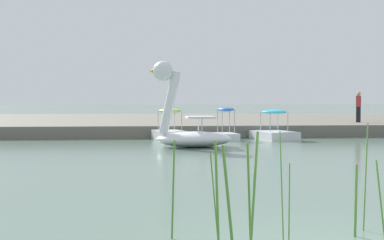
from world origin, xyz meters
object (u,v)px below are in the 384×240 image
pedal_boat_cyan (274,131)px  pedal_boat_blue (226,130)px  person_on_path (358,106)px  swan_boat (188,126)px  pedal_boat_lime (170,131)px

pedal_boat_cyan → pedal_boat_blue: bearing=-179.0°
pedal_boat_blue → person_on_path: person_on_path is taller
swan_boat → pedal_boat_lime: bearing=97.1°
swan_boat → person_on_path: bearing=39.2°
swan_boat → pedal_boat_cyan: size_ratio=1.26×
pedal_boat_cyan → person_on_path: bearing=37.9°
pedal_boat_blue → person_on_path: (8.19, 4.65, 1.07)m
person_on_path → swan_boat: bearing=-140.8°
swan_boat → pedal_boat_lime: (-0.47, 3.76, -0.37)m
swan_boat → pedal_boat_cyan: swan_boat is taller
pedal_boat_blue → pedal_boat_cyan: size_ratio=0.67×
person_on_path → pedal_boat_cyan: bearing=-142.1°
swan_boat → pedal_boat_blue: swan_boat is taller
swan_boat → pedal_boat_blue: size_ratio=1.87×
pedal_boat_lime → pedal_boat_cyan: size_ratio=0.86×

